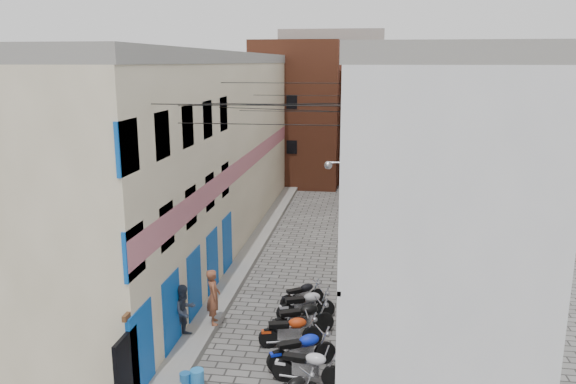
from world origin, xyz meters
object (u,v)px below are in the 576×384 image
at_px(motorcycle_f, 306,304).
at_px(water_jug_near, 185,381).
at_px(person_a, 213,297).
at_px(person_b, 184,311).
at_px(water_jug_far, 197,380).
at_px(motorcycle_b, 308,365).
at_px(motorcycle_g, 302,293).
at_px(motorcycle_d, 291,329).
at_px(motorcycle_c, 302,348).
at_px(motorcycle_e, 302,317).

bearing_deg(motorcycle_f, water_jug_near, -52.93).
bearing_deg(motorcycle_f, person_a, -90.01).
height_order(person_b, water_jug_far, person_b).
xyz_separation_m(motorcycle_b, water_jug_near, (-3.23, -0.70, -0.35)).
height_order(water_jug_near, water_jug_far, water_jug_far).
height_order(motorcycle_f, water_jug_near, motorcycle_f).
relative_size(motorcycle_f, motorcycle_g, 1.17).
distance_m(motorcycle_b, person_a, 4.37).
bearing_deg(person_a, motorcycle_d, -125.14).
xyz_separation_m(motorcycle_b, water_jug_far, (-2.90, -0.67, -0.29)).
xyz_separation_m(motorcycle_d, person_b, (-3.27, -0.28, 0.52)).
xyz_separation_m(motorcycle_c, person_b, (-3.76, 0.88, 0.49)).
relative_size(motorcycle_c, person_b, 1.24).
bearing_deg(water_jug_near, person_a, 92.52).
height_order(motorcycle_d, water_jug_near, motorcycle_d).
bearing_deg(motorcycle_d, person_b, -99.81).
height_order(motorcycle_b, person_a, person_a).
distance_m(motorcycle_g, water_jug_far, 6.01).
bearing_deg(water_jug_near, motorcycle_e, 52.13).
relative_size(motorcycle_e, person_a, 1.16).
xyz_separation_m(motorcycle_d, person_a, (-2.62, 0.71, 0.60)).
bearing_deg(motorcycle_d, motorcycle_e, 147.72).
distance_m(motorcycle_b, water_jug_far, 2.99).
relative_size(motorcycle_e, motorcycle_f, 1.05).
relative_size(motorcycle_b, motorcycle_e, 0.94).
xyz_separation_m(motorcycle_e, person_b, (-3.52, -1.09, 0.47)).
height_order(motorcycle_e, water_jug_far, motorcycle_e).
bearing_deg(motorcycle_c, motorcycle_d, 175.04).
relative_size(motorcycle_e, person_b, 1.27).
relative_size(motorcycle_e, water_jug_far, 3.73).
relative_size(motorcycle_d, motorcycle_g, 1.13).
bearing_deg(person_a, motorcycle_g, -69.58).
bearing_deg(motorcycle_d, person_a, -119.95).
relative_size(motorcycle_f, person_b, 1.21).
bearing_deg(motorcycle_c, motorcycle_b, -9.87).
distance_m(motorcycle_e, motorcycle_f, 1.08).
bearing_deg(motorcycle_g, motorcycle_e, -30.06).
distance_m(motorcycle_c, motorcycle_f, 3.06).
bearing_deg(water_jug_near, motorcycle_g, 66.29).
distance_m(motorcycle_d, person_b, 3.32).
relative_size(motorcycle_c, water_jug_far, 3.65).
height_order(motorcycle_b, person_b, person_b).
relative_size(motorcycle_g, person_a, 0.95).
distance_m(motorcycle_e, motorcycle_g, 2.15).
height_order(motorcycle_b, water_jug_near, motorcycle_b).
relative_size(motorcycle_b, motorcycle_f, 0.98).
xyz_separation_m(motorcycle_g, water_jug_far, (-2.15, -5.61, -0.22)).
xyz_separation_m(motorcycle_g, water_jug_near, (-2.48, -5.64, -0.27)).
bearing_deg(water_jug_far, water_jug_near, -175.39).
relative_size(person_b, water_jug_near, 3.59).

